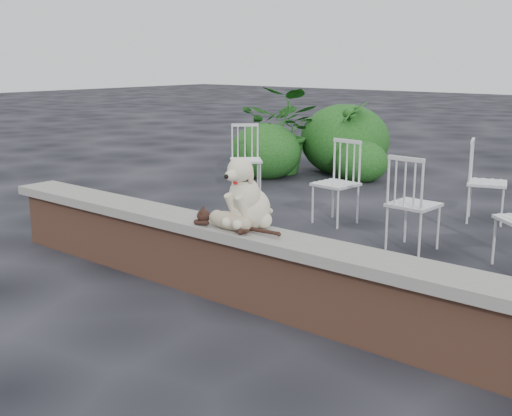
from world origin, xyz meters
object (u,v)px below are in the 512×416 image
Objects in this scene: dog at (250,191)px; potted_plant_b at (351,140)px; cat at (229,220)px; chair_c at (414,203)px; potted_plant_a at (284,130)px; chair_a at (246,159)px; chair_e at (487,181)px; chair_b at (336,183)px.

potted_plant_b reaches higher than dog.
potted_plant_b is (-2.13, 5.20, -0.07)m from cat.
cat is at bearing 81.82° from chair_c.
potted_plant_a is (-3.18, 4.59, -0.16)m from dog.
dog is 0.60× the size of chair_c.
potted_plant_b is at bearing 31.77° from chair_a.
cat is at bearing 152.73° from chair_e.
dog is 5.52m from potted_plant_b.
chair_c is at bearing -63.96° from chair_a.
cat is 2.23m from chair_c.
potted_plant_b is (-2.57, 3.02, 0.12)m from chair_c.
chair_a is 1.62m from potted_plant_a.
dog is 2.57m from chair_b.
chair_b reaches higher than cat.
potted_plant_b is at bearing 43.09° from chair_e.
potted_plant_a is (-3.10, 4.74, 0.04)m from cat.
dog is 0.48× the size of potted_plant_b.
chair_e is 0.67× the size of potted_plant_a.
cat is 4.15m from chair_a.
chair_c is at bearing -35.98° from potted_plant_a.
chair_e reaches higher than cat.
cat is (-0.08, -0.15, -0.20)m from dog.
chair_a and chair_e have the same top height.
potted_plant_a is (-2.39, 2.18, 0.23)m from chair_b.
chair_c and chair_e have the same top height.
chair_a is at bearing 128.77° from cat.
chair_b is (-0.79, 2.42, -0.39)m from dog.
dog is at bearing -55.31° from potted_plant_a.
chair_c is 1.00× the size of chair_e.
potted_plant_a is 1.19× the size of potted_plant_b.
chair_b is 1.00× the size of chair_e.
chair_e is 3.09m from potted_plant_b.
chair_a is 1.00× the size of chair_b.
cat is 0.64× the size of potted_plant_a.
potted_plant_b is at bearing 124.31° from chair_b.
potted_plant_a reaches higher than potted_plant_b.
chair_a is 3.22m from chair_e.
dog is 4.10m from chair_a.
dog reaches higher than chair_e.
cat is at bearing -68.78° from chair_b.
cat is 0.96× the size of chair_c.
chair_e is at bearing -91.99° from chair_c.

